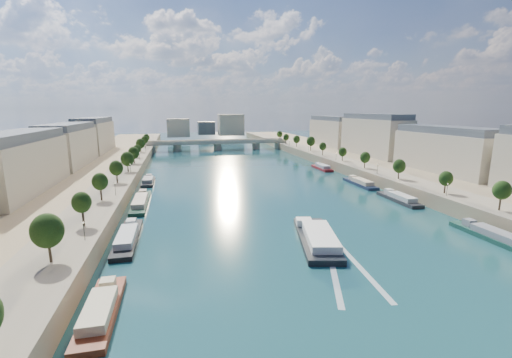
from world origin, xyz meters
TOP-DOWN VIEW (x-y plane):
  - ground at (0.00, 100.00)m, footprint 700.00×700.00m
  - quay_left at (-72.00, 100.00)m, footprint 44.00×520.00m
  - quay_right at (72.00, 100.00)m, footprint 44.00×520.00m
  - pave_left at (-57.00, 100.00)m, footprint 14.00×520.00m
  - pave_right at (57.00, 100.00)m, footprint 14.00×520.00m
  - trees_left at (-55.00, 102.00)m, footprint 4.80×268.80m
  - trees_right at (55.00, 110.00)m, footprint 4.80×268.80m
  - lamps_left at (-52.50, 90.00)m, footprint 0.36×200.36m
  - lamps_right at (52.50, 105.00)m, footprint 0.36×200.36m
  - buildings_left at (-85.00, 112.00)m, footprint 16.00×226.00m
  - buildings_right at (85.00, 112.00)m, footprint 16.00×226.00m
  - skyline at (3.19, 319.52)m, footprint 79.00×42.00m
  - bridge at (0.00, 230.85)m, footprint 112.00×12.00m
  - tour_barge at (0.95, 29.61)m, footprint 14.49×29.80m
  - wake at (0.95, 13.03)m, footprint 13.41×25.98m
  - moored_barges_left at (-45.50, 44.38)m, footprint 5.00×151.36m
  - moored_barges_right at (45.50, 53.65)m, footprint 5.00×164.18m

SIDE VIEW (x-z plane):
  - ground at x=0.00m, z-range 0.00..0.00m
  - wake at x=0.95m, z-range 0.00..0.04m
  - moored_barges_left at x=-45.50m, z-range -0.96..2.64m
  - moored_barges_right at x=45.50m, z-range -0.96..2.64m
  - tour_barge at x=0.95m, z-range -0.85..3.05m
  - quay_left at x=-72.00m, z-range 0.00..5.00m
  - quay_right at x=72.00m, z-range 0.00..5.00m
  - pave_left at x=-57.00m, z-range 5.00..5.10m
  - pave_right at x=57.00m, z-range 5.00..5.10m
  - bridge at x=0.00m, z-range 1.01..9.16m
  - lamps_left at x=-52.50m, z-range 5.64..9.92m
  - lamps_right at x=52.50m, z-range 5.64..9.92m
  - trees_left at x=-55.00m, z-range 6.35..14.61m
  - trees_right at x=55.00m, z-range 6.35..14.61m
  - skyline at x=3.19m, z-range 3.66..25.66m
  - buildings_left at x=-85.00m, z-range 4.85..28.05m
  - buildings_right at x=85.00m, z-range 4.85..28.05m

